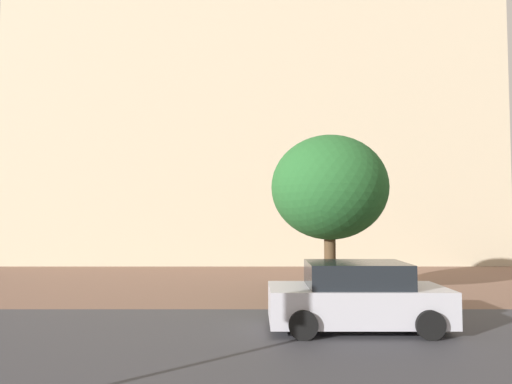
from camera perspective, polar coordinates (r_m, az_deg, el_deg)
ground_plane at (r=10.79m, az=-1.48°, el=-17.28°), size 120.00×120.00×0.00m
street_asphalt_strip at (r=9.57m, az=-1.69°, el=-19.12°), size 120.00×8.34×0.00m
landmark_building at (r=31.50m, az=-1.19°, el=13.11°), size 27.99×11.52×37.07m
car_silver at (r=11.44m, az=12.31°, el=-12.56°), size 4.14×2.11×1.57m
tree_curb_far at (r=15.21m, az=9.03°, el=0.52°), size 3.78×3.78×5.31m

